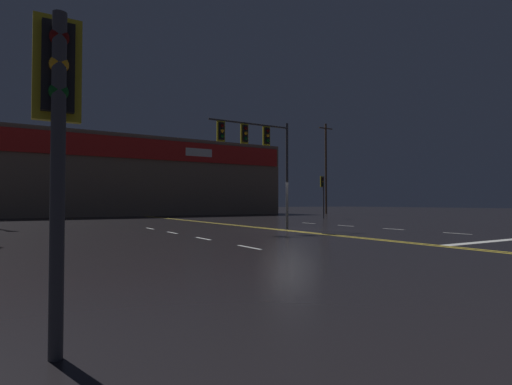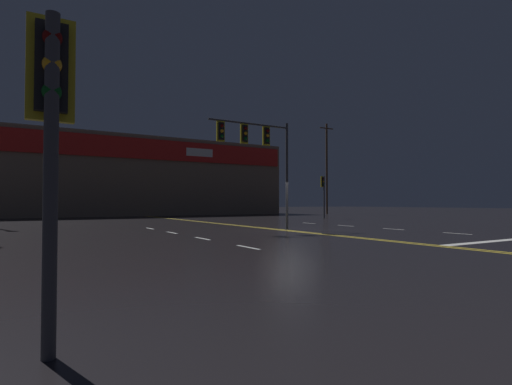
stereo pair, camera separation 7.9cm
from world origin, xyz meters
name	(u,v)px [view 2 (the right image)]	position (x,y,z in m)	size (l,w,h in m)	color
ground_plane	(290,231)	(0.00, 0.00, 0.00)	(200.00, 200.00, 0.00)	black
road_markings	(331,232)	(1.17, -1.75, 0.00)	(16.37, 60.00, 0.01)	gold
traffic_signal_median	(255,143)	(-1.44, 0.98, 4.44)	(4.64, 0.36, 5.65)	#38383D
traffic_signal_corner_southwest	(51,105)	(-11.51, -12.17, 2.32)	(0.42, 0.36, 3.16)	#38383D
traffic_signal_corner_northeast	(323,187)	(12.10, 11.58, 2.82)	(0.42, 0.36, 3.84)	#38383D
building_backdrop	(135,178)	(0.00, 30.84, 4.34)	(33.96, 10.23, 8.65)	#7A6651
utility_pole_row	(160,156)	(0.51, 23.05, 6.10)	(45.73, 0.26, 11.93)	#4C3828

